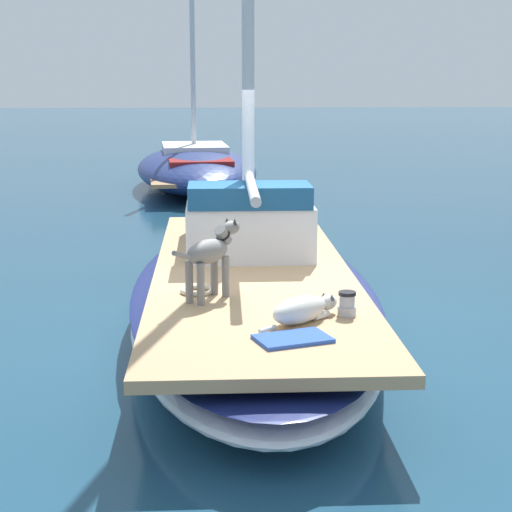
{
  "coord_description": "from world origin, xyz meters",
  "views": [
    {
      "loc": [
        -0.31,
        -8.72,
        2.68
      ],
      "look_at": [
        0.0,
        -1.0,
        1.01
      ],
      "focal_mm": 59.5,
      "sensor_mm": 36.0,
      "label": 1
    }
  ],
  "objects_px": {
    "dog_white": "(302,309)",
    "deck_towel": "(293,339)",
    "sailboat_main": "(252,298)",
    "coiled_rope": "(197,291)",
    "dog_grey": "(211,253)",
    "deck_winch": "(347,304)",
    "moored_boat_far_astern": "(196,167)"
  },
  "relations": [
    {
      "from": "dog_white",
      "to": "deck_winch",
      "type": "xyz_separation_m",
      "value": [
        0.4,
        0.17,
        -0.01
      ]
    },
    {
      "from": "dog_grey",
      "to": "dog_white",
      "type": "bearing_deg",
      "value": -45.36
    },
    {
      "from": "dog_white",
      "to": "coiled_rope",
      "type": "xyz_separation_m",
      "value": [
        -0.9,
        0.98,
        -0.08
      ]
    },
    {
      "from": "deck_towel",
      "to": "coiled_rope",
      "type": "bearing_deg",
      "value": 117.66
    },
    {
      "from": "deck_towel",
      "to": "moored_boat_far_astern",
      "type": "distance_m",
      "value": 13.79
    },
    {
      "from": "deck_towel",
      "to": "dog_white",
      "type": "bearing_deg",
      "value": 76.38
    },
    {
      "from": "dog_white",
      "to": "deck_winch",
      "type": "height_order",
      "value": "dog_white"
    },
    {
      "from": "deck_winch",
      "to": "moored_boat_far_astern",
      "type": "bearing_deg",
      "value": 97.27
    },
    {
      "from": "dog_white",
      "to": "dog_grey",
      "type": "height_order",
      "value": "dog_grey"
    },
    {
      "from": "dog_grey",
      "to": "deck_towel",
      "type": "distance_m",
      "value": 1.49
    },
    {
      "from": "coiled_rope",
      "to": "sailboat_main",
      "type": "bearing_deg",
      "value": 61.19
    },
    {
      "from": "deck_winch",
      "to": "deck_towel",
      "type": "bearing_deg",
      "value": -127.65
    },
    {
      "from": "dog_grey",
      "to": "deck_winch",
      "type": "height_order",
      "value": "dog_grey"
    },
    {
      "from": "coiled_rope",
      "to": "deck_towel",
      "type": "bearing_deg",
      "value": -62.34
    },
    {
      "from": "moored_boat_far_astern",
      "to": "deck_towel",
      "type": "bearing_deg",
      "value": -85.21
    },
    {
      "from": "coiled_rope",
      "to": "moored_boat_far_astern",
      "type": "xyz_separation_m",
      "value": [
        -0.38,
        12.26,
        -0.17
      ]
    },
    {
      "from": "sailboat_main",
      "to": "coiled_rope",
      "type": "xyz_separation_m",
      "value": [
        -0.55,
        -1.0,
        0.35
      ]
    },
    {
      "from": "sailboat_main",
      "to": "coiled_rope",
      "type": "bearing_deg",
      "value": -118.81
    },
    {
      "from": "sailboat_main",
      "to": "dog_white",
      "type": "bearing_deg",
      "value": -80.08
    },
    {
      "from": "deck_winch",
      "to": "coiled_rope",
      "type": "height_order",
      "value": "deck_winch"
    },
    {
      "from": "sailboat_main",
      "to": "dog_grey",
      "type": "bearing_deg",
      "value": -109.23
    },
    {
      "from": "deck_towel",
      "to": "deck_winch",
      "type": "bearing_deg",
      "value": 52.35
    },
    {
      "from": "sailboat_main",
      "to": "deck_towel",
      "type": "relative_size",
      "value": 12.98
    },
    {
      "from": "sailboat_main",
      "to": "deck_towel",
      "type": "distance_m",
      "value": 2.51
    },
    {
      "from": "deck_winch",
      "to": "dog_grey",
      "type": "bearing_deg",
      "value": 152.4
    },
    {
      "from": "dog_grey",
      "to": "moored_boat_far_astern",
      "type": "relative_size",
      "value": 0.12
    },
    {
      "from": "deck_winch",
      "to": "moored_boat_far_astern",
      "type": "distance_m",
      "value": 13.18
    },
    {
      "from": "dog_white",
      "to": "moored_boat_far_astern",
      "type": "relative_size",
      "value": 0.11
    },
    {
      "from": "dog_white",
      "to": "deck_towel",
      "type": "xyz_separation_m",
      "value": [
        -0.12,
        -0.5,
        -0.09
      ]
    },
    {
      "from": "dog_white",
      "to": "moored_boat_far_astern",
      "type": "xyz_separation_m",
      "value": [
        -1.27,
        13.24,
        -0.26
      ]
    },
    {
      "from": "sailboat_main",
      "to": "deck_winch",
      "type": "distance_m",
      "value": 2.0
    },
    {
      "from": "dog_white",
      "to": "deck_towel",
      "type": "relative_size",
      "value": 1.32
    }
  ]
}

